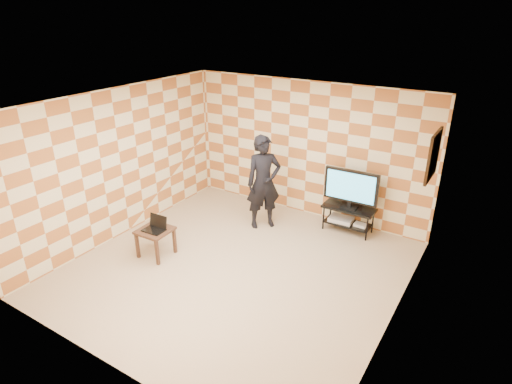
# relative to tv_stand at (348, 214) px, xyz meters

# --- Properties ---
(floor) EXTENTS (5.00, 5.00, 0.00)m
(floor) POSITION_rel_tv_stand_xyz_m (-1.07, -2.18, -0.37)
(floor) COLOR tan
(floor) RESTS_ON ground
(wall_back) EXTENTS (5.00, 0.02, 2.70)m
(wall_back) POSITION_rel_tv_stand_xyz_m (-1.07, 0.32, 0.98)
(wall_back) COLOR beige
(wall_back) RESTS_ON ground
(wall_front) EXTENTS (5.00, 0.02, 2.70)m
(wall_front) POSITION_rel_tv_stand_xyz_m (-1.07, -4.68, 0.98)
(wall_front) COLOR beige
(wall_front) RESTS_ON ground
(wall_left) EXTENTS (0.02, 5.00, 2.70)m
(wall_left) POSITION_rel_tv_stand_xyz_m (-3.57, -2.18, 0.98)
(wall_left) COLOR beige
(wall_left) RESTS_ON ground
(wall_right) EXTENTS (0.02, 5.00, 2.70)m
(wall_right) POSITION_rel_tv_stand_xyz_m (1.43, -2.18, 0.98)
(wall_right) COLOR beige
(wall_right) RESTS_ON ground
(ceiling) EXTENTS (5.00, 5.00, 0.02)m
(ceiling) POSITION_rel_tv_stand_xyz_m (-1.07, -2.18, 2.33)
(ceiling) COLOR white
(ceiling) RESTS_ON wall_back
(wall_art) EXTENTS (0.04, 0.72, 0.72)m
(wall_art) POSITION_rel_tv_stand_xyz_m (1.40, -0.63, 1.58)
(wall_art) COLOR black
(wall_art) RESTS_ON wall_right
(tv_stand) EXTENTS (0.97, 0.44, 0.50)m
(tv_stand) POSITION_rel_tv_stand_xyz_m (0.00, 0.00, 0.00)
(tv_stand) COLOR black
(tv_stand) RESTS_ON floor
(tv) EXTENTS (1.01, 0.20, 0.73)m
(tv) POSITION_rel_tv_stand_xyz_m (-0.00, -0.00, 0.54)
(tv) COLOR black
(tv) RESTS_ON tv_stand
(dvd_player) EXTENTS (0.45, 0.34, 0.07)m
(dvd_player) POSITION_rel_tv_stand_xyz_m (-0.14, 0.00, -0.16)
(dvd_player) COLOR silver
(dvd_player) RESTS_ON tv_stand
(game_console) EXTENTS (0.23, 0.17, 0.05)m
(game_console) POSITION_rel_tv_stand_xyz_m (0.25, -0.00, -0.17)
(game_console) COLOR silver
(game_console) RESTS_ON tv_stand
(side_table) EXTENTS (0.54, 0.54, 0.50)m
(side_table) POSITION_rel_tv_stand_xyz_m (-2.48, -2.56, 0.05)
(side_table) COLOR #322114
(side_table) RESTS_ON floor
(laptop) EXTENTS (0.37, 0.30, 0.24)m
(laptop) POSITION_rel_tv_stand_xyz_m (-2.46, -2.55, 0.19)
(laptop) COLOR black
(laptop) RESTS_ON side_table
(person) EXTENTS (0.77, 0.78, 1.81)m
(person) POSITION_rel_tv_stand_xyz_m (-1.48, -0.65, 0.54)
(person) COLOR black
(person) RESTS_ON floor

